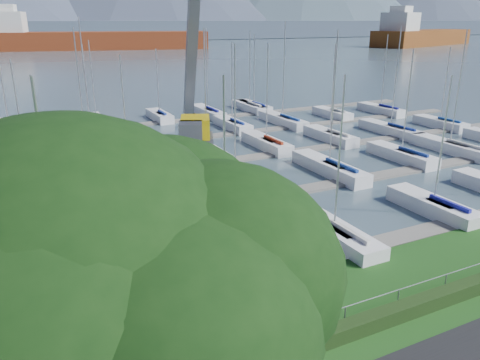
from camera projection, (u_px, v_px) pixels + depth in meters
water at (27, 47)px, 240.90m from camera, size 800.00×540.00×0.20m
hedge at (369, 323)px, 19.98m from camera, size 80.00×0.70×0.70m
fence at (364, 301)px, 20.04m from camera, size 80.00×0.04×0.04m
foothill at (19, 31)px, 298.15m from camera, size 900.00×80.00×12.00m
docks at (172, 169)px, 42.54m from camera, size 90.00×41.60×0.25m
tree at (86, 290)px, 6.40m from camera, size 7.31×7.24×11.92m
crane at (194, 103)px, 43.48m from camera, size 5.96×13.49×22.35m
cargo_ship_mid at (85, 41)px, 212.55m from camera, size 103.62×39.44×21.50m
cargo_ship_east at (420, 38)px, 246.08m from camera, size 79.76×41.01×21.50m
sailboat_fleet at (130, 101)px, 43.94m from camera, size 74.72×49.78×13.46m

